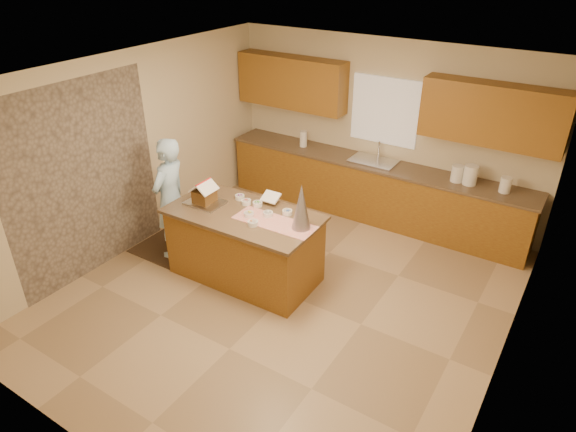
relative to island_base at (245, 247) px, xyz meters
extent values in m
plane|color=tan|center=(0.67, -0.06, -0.45)|extent=(5.50, 5.50, 0.00)
plane|color=silver|center=(0.67, -0.06, 2.25)|extent=(5.50, 5.50, 0.00)
plane|color=beige|center=(0.67, 2.69, 0.90)|extent=(5.50, 5.50, 0.00)
plane|color=beige|center=(0.67, -2.81, 0.90)|extent=(5.50, 5.50, 0.00)
plane|color=beige|center=(-1.83, -0.06, 0.90)|extent=(5.50, 5.50, 0.00)
plane|color=beige|center=(3.17, -0.06, 0.90)|extent=(5.50, 5.50, 0.00)
plane|color=gray|center=(-1.81, -0.86, 0.80)|extent=(0.00, 2.50, 2.50)
cube|color=white|center=(0.67, 2.66, 1.20)|extent=(1.05, 0.03, 1.00)
cube|color=olive|center=(0.67, 2.39, -0.01)|extent=(4.80, 0.60, 0.88)
cube|color=brown|center=(0.67, 2.39, 0.45)|extent=(4.85, 0.63, 0.04)
cube|color=#93591F|center=(-0.88, 2.51, 1.45)|extent=(1.85, 0.35, 0.80)
cube|color=#93591F|center=(2.22, 2.51, 1.45)|extent=(1.85, 0.35, 0.80)
cube|color=silver|center=(0.67, 2.39, 0.44)|extent=(0.70, 0.45, 0.12)
cylinder|color=silver|center=(0.67, 2.57, 0.61)|extent=(0.03, 0.03, 0.28)
cube|color=olive|center=(0.00, 0.00, 0.00)|extent=(1.86, 0.96, 0.90)
cube|color=brown|center=(0.00, 0.00, 0.47)|extent=(1.94, 1.04, 0.04)
cube|color=red|center=(0.46, 0.01, 0.49)|extent=(1.03, 0.39, 0.01)
cube|color=silver|center=(-0.56, -0.06, 0.50)|extent=(0.48, 0.36, 0.03)
cube|color=white|center=(0.15, 0.39, 0.58)|extent=(0.23, 0.18, 0.10)
cone|color=silver|center=(0.80, 0.07, 0.77)|extent=(0.23, 0.23, 0.56)
cube|color=black|center=(-1.21, -0.09, -0.44)|extent=(1.15, 0.75, 0.01)
imported|color=#A7CEED|center=(-1.16, -0.09, 0.41)|extent=(0.49, 0.67, 1.69)
cylinder|color=white|center=(1.93, 2.39, 0.59)|extent=(0.17, 0.17, 0.23)
cylinder|color=white|center=(2.11, 2.39, 0.61)|extent=(0.19, 0.19, 0.28)
cylinder|color=white|center=(2.57, 2.39, 0.58)|extent=(0.15, 0.15, 0.21)
cylinder|color=white|center=(-0.58, 2.39, 0.60)|extent=(0.12, 0.12, 0.25)
cube|color=brown|center=(-0.56, -0.06, 0.60)|extent=(0.23, 0.25, 0.16)
cube|color=white|center=(-0.63, -0.06, 0.74)|extent=(0.15, 0.29, 0.13)
cube|color=white|center=(-0.50, -0.06, 0.74)|extent=(0.15, 0.29, 0.13)
cylinder|color=red|center=(-0.56, -0.06, 0.79)|extent=(0.03, 0.29, 0.02)
cylinder|color=white|center=(0.31, 0.10, 0.52)|extent=(0.12, 0.12, 0.06)
cylinder|color=#3056B5|center=(0.48, 0.26, 0.52)|extent=(0.12, 0.12, 0.06)
cylinder|color=green|center=(0.04, 0.25, 0.52)|extent=(0.12, 0.12, 0.06)
cylinder|color=red|center=(-0.11, 0.21, 0.52)|extent=(0.12, 0.12, 0.06)
cylinder|color=#C55E22|center=(0.28, -0.18, 0.52)|extent=(0.12, 0.12, 0.06)
cylinder|color=yellow|center=(0.11, -0.03, 0.52)|extent=(0.12, 0.12, 0.06)
cylinder|color=purple|center=(-0.26, 0.28, 0.52)|extent=(0.12, 0.12, 0.06)
camera|label=1|loc=(3.42, -4.31, 3.47)|focal=31.56mm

